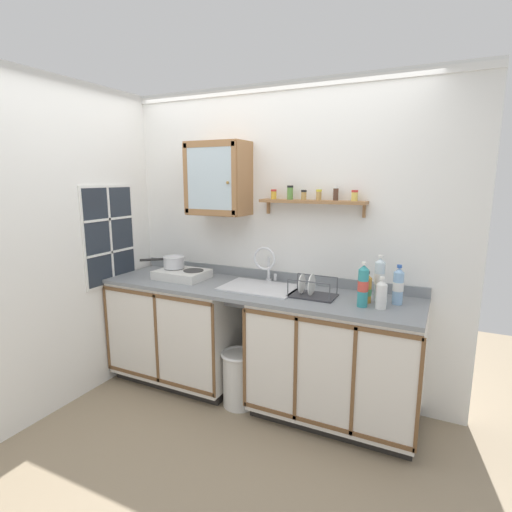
# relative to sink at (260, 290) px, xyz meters

# --- Properties ---
(floor) EXTENTS (5.60, 5.60, 0.00)m
(floor) POSITION_rel_sink_xyz_m (-0.05, -0.37, -0.92)
(floor) COLOR gray
(floor) RESTS_ON ground
(back_wall) EXTENTS (3.20, 0.07, 2.54)m
(back_wall) POSITION_rel_sink_xyz_m (-0.05, 0.30, 0.36)
(back_wall) COLOR white
(back_wall) RESTS_ON ground
(side_wall_left) EXTENTS (0.05, 3.45, 2.54)m
(side_wall_left) POSITION_rel_sink_xyz_m (-1.37, -0.64, 0.35)
(side_wall_left) COLOR white
(side_wall_left) RESTS_ON ground
(lower_cabinet_run) EXTENTS (1.13, 0.64, 0.91)m
(lower_cabinet_run) POSITION_rel_sink_xyz_m (-0.78, -0.04, -0.46)
(lower_cabinet_run) COLOR black
(lower_cabinet_run) RESTS_ON ground
(lower_cabinet_run_right) EXTENTS (1.22, 0.64, 0.91)m
(lower_cabinet_run_right) POSITION_rel_sink_xyz_m (0.64, -0.04, -0.46)
(lower_cabinet_run_right) COLOR black
(lower_cabinet_run_right) RESTS_ON ground
(countertop) EXTENTS (2.56, 0.67, 0.03)m
(countertop) POSITION_rel_sink_xyz_m (-0.05, -0.04, 0.00)
(countertop) COLOR gray
(countertop) RESTS_ON lower_cabinet_run
(backsplash) EXTENTS (2.56, 0.02, 0.08)m
(backsplash) POSITION_rel_sink_xyz_m (-0.05, 0.27, 0.06)
(backsplash) COLOR gray
(backsplash) RESTS_ON countertop
(sink) EXTENTS (0.59, 0.45, 0.44)m
(sink) POSITION_rel_sink_xyz_m (0.00, 0.00, 0.00)
(sink) COLOR silver
(sink) RESTS_ON countertop
(hot_plate_stove) EXTENTS (0.43, 0.32, 0.08)m
(hot_plate_stove) POSITION_rel_sink_xyz_m (-0.74, -0.03, 0.06)
(hot_plate_stove) COLOR silver
(hot_plate_stove) RESTS_ON countertop
(saucepan) EXTENTS (0.32, 0.29, 0.10)m
(saucepan) POSITION_rel_sink_xyz_m (-0.85, -0.01, 0.15)
(saucepan) COLOR silver
(saucepan) RESTS_ON hot_plate_stove
(bottle_water_blue_0) EXTENTS (0.07, 0.07, 0.28)m
(bottle_water_blue_0) POSITION_rel_sink_xyz_m (1.03, 0.04, 0.15)
(bottle_water_blue_0) COLOR #8CB7E0
(bottle_water_blue_0) RESTS_ON countertop
(bottle_opaque_white_1) EXTENTS (0.08, 0.08, 0.22)m
(bottle_opaque_white_1) POSITION_rel_sink_xyz_m (0.94, -0.11, 0.11)
(bottle_opaque_white_1) COLOR white
(bottle_opaque_white_1) RESTS_ON countertop
(bottle_detergent_teal_2) EXTENTS (0.07, 0.07, 0.31)m
(bottle_detergent_teal_2) POSITION_rel_sink_xyz_m (0.82, -0.13, 0.16)
(bottle_detergent_teal_2) COLOR teal
(bottle_detergent_teal_2) RESTS_ON countertop
(bottle_water_clear_3) EXTENTS (0.07, 0.07, 0.33)m
(bottle_water_clear_3) POSITION_rel_sink_xyz_m (0.90, 0.06, 0.18)
(bottle_water_clear_3) COLOR silver
(bottle_water_clear_3) RESTS_ON countertop
(bottle_juice_amber_4) EXTENTS (0.07, 0.07, 0.23)m
(bottle_juice_amber_4) POSITION_rel_sink_xyz_m (0.83, -0.02, 0.12)
(bottle_juice_amber_4) COLOR gold
(bottle_juice_amber_4) RESTS_ON countertop
(dish_rack) EXTENTS (0.34, 0.22, 0.17)m
(dish_rack) POSITION_rel_sink_xyz_m (0.44, -0.05, 0.05)
(dish_rack) COLOR #333338
(dish_rack) RESTS_ON countertop
(wall_cabinet) EXTENTS (0.51, 0.31, 0.60)m
(wall_cabinet) POSITION_rel_sink_xyz_m (-0.45, 0.13, 0.87)
(wall_cabinet) COLOR #996B42
(spice_shelf) EXTENTS (0.84, 0.14, 0.23)m
(spice_shelf) POSITION_rel_sink_xyz_m (0.34, 0.21, 0.71)
(spice_shelf) COLOR #996B42
(window) EXTENTS (0.03, 0.58, 0.87)m
(window) POSITION_rel_sink_xyz_m (-1.34, -0.24, 0.38)
(window) COLOR #262D38
(trash_bin) EXTENTS (0.29, 0.29, 0.45)m
(trash_bin) POSITION_rel_sink_xyz_m (-0.09, -0.20, -0.69)
(trash_bin) COLOR silver
(trash_bin) RESTS_ON ground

